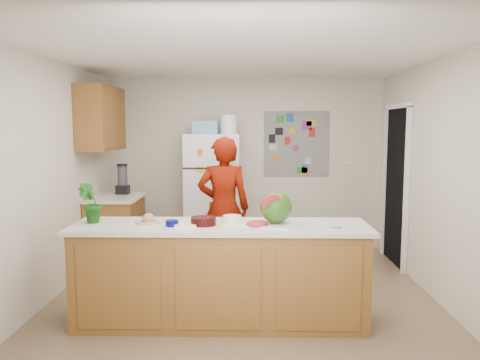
{
  "coord_description": "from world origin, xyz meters",
  "views": [
    {
      "loc": [
        0.06,
        -4.64,
        1.79
      ],
      "look_at": [
        -0.04,
        0.2,
        1.24
      ],
      "focal_mm": 35.0,
      "sensor_mm": 36.0,
      "label": 1
    }
  ],
  "objects_px": {
    "refrigerator": "(213,194)",
    "cherry_bowl": "(203,221)",
    "watermelon": "(276,207)",
    "person": "(224,208)"
  },
  "relations": [
    {
      "from": "refrigerator",
      "to": "cherry_bowl",
      "type": "xyz_separation_m",
      "value": [
        0.1,
        -2.4,
        0.11
      ]
    },
    {
      "from": "watermelon",
      "to": "cherry_bowl",
      "type": "bearing_deg",
      "value": -176.39
    },
    {
      "from": "refrigerator",
      "to": "cherry_bowl",
      "type": "height_order",
      "value": "refrigerator"
    },
    {
      "from": "watermelon",
      "to": "cherry_bowl",
      "type": "relative_size",
      "value": 1.27
    },
    {
      "from": "person",
      "to": "cherry_bowl",
      "type": "bearing_deg",
      "value": 83.0
    },
    {
      "from": "refrigerator",
      "to": "person",
      "type": "relative_size",
      "value": 1.01
    },
    {
      "from": "person",
      "to": "cherry_bowl",
      "type": "distance_m",
      "value": 1.32
    },
    {
      "from": "refrigerator",
      "to": "cherry_bowl",
      "type": "bearing_deg",
      "value": -87.6
    },
    {
      "from": "refrigerator",
      "to": "watermelon",
      "type": "height_order",
      "value": "refrigerator"
    },
    {
      "from": "watermelon",
      "to": "person",
      "type": "bearing_deg",
      "value": 113.1
    }
  ]
}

